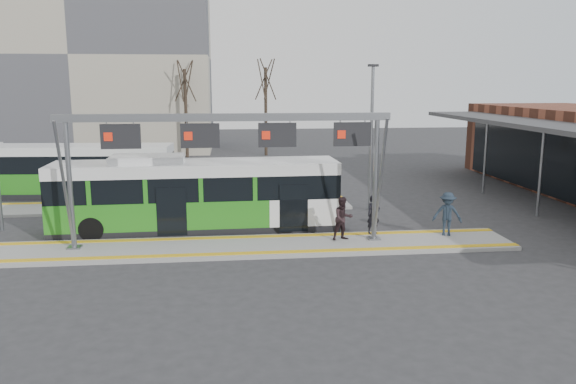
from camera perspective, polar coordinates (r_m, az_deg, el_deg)
name	(u,v)px	position (r m, az deg, el deg)	size (l,w,h in m)	color
ground	(241,249)	(22.59, -4.79, -5.75)	(120.00, 120.00, 0.00)	#2D2D30
platform_main	(241,247)	(22.57, -4.80, -5.57)	(22.00, 3.00, 0.15)	gray
platform_second	(161,206)	(30.52, -12.74, -1.43)	(20.00, 3.00, 0.15)	gray
tactile_main	(241,245)	(22.55, -4.80, -5.36)	(22.00, 2.65, 0.02)	gold
tactile_second	(164,200)	(31.62, -12.52, -0.83)	(20.00, 0.35, 0.02)	gold
gantry	(230,141)	(22.00, -5.90, 5.21)	(13.00, 1.68, 5.20)	slate
apartment_block	(84,55)	(59.26, -19.98, 12.96)	(24.50, 12.50, 18.40)	#A79E8B
hero_bus	(196,196)	(25.22, -9.30, -0.42)	(12.51, 2.91, 3.42)	black
bg_bus_green	(68,171)	(35.03, -21.48, 1.98)	(12.11, 3.36, 2.99)	black
passenger_a	(373,215)	(24.19, 8.67, -2.31)	(0.61, 0.40, 1.67)	black
passenger_b	(343,219)	(23.10, 5.61, -2.70)	(0.87, 0.68, 1.80)	black
passenger_c	(447,214)	(24.61, 15.87, -2.15)	(1.20, 0.69, 1.85)	#1E2936
tree_left	(185,82)	(50.68, -10.44, 10.97)	(1.40, 1.40, 8.76)	#382B21
tree_mid	(266,80)	(51.30, -2.29, 11.30)	(1.40, 1.40, 8.96)	#382B21
lamp_east	(371,134)	(28.91, 8.46, 5.83)	(0.50, 0.25, 7.43)	slate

